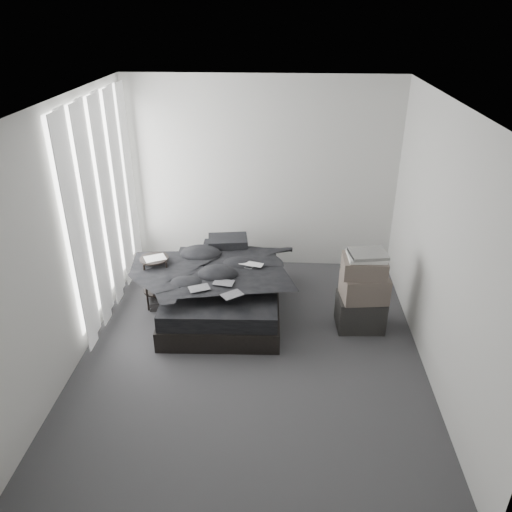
# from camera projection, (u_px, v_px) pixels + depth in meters

# --- Properties ---
(floor) EXTENTS (3.60, 4.20, 0.01)m
(floor) POSITION_uv_depth(u_px,v_px,m) (252.00, 351.00, 5.39)
(floor) COLOR #37373A
(floor) RESTS_ON ground
(ceiling) EXTENTS (3.60, 4.20, 0.01)m
(ceiling) POSITION_uv_depth(u_px,v_px,m) (250.00, 104.00, 4.21)
(ceiling) COLOR white
(ceiling) RESTS_ON ground
(wall_back) EXTENTS (3.60, 0.01, 2.60)m
(wall_back) POSITION_uv_depth(u_px,v_px,m) (262.00, 176.00, 6.67)
(wall_back) COLOR beige
(wall_back) RESTS_ON ground
(wall_front) EXTENTS (3.60, 0.01, 2.60)m
(wall_front) POSITION_uv_depth(u_px,v_px,m) (227.00, 395.00, 2.93)
(wall_front) COLOR beige
(wall_front) RESTS_ON ground
(wall_left) EXTENTS (0.01, 4.20, 2.60)m
(wall_left) POSITION_uv_depth(u_px,v_px,m) (69.00, 238.00, 4.90)
(wall_left) COLOR beige
(wall_left) RESTS_ON ground
(wall_right) EXTENTS (0.01, 4.20, 2.60)m
(wall_right) POSITION_uv_depth(u_px,v_px,m) (441.00, 247.00, 4.71)
(wall_right) COLOR beige
(wall_right) RESTS_ON ground
(window_left) EXTENTS (0.02, 2.00, 2.30)m
(window_left) POSITION_uv_depth(u_px,v_px,m) (101.00, 201.00, 5.67)
(window_left) COLOR white
(window_left) RESTS_ON wall_left
(curtain_left) EXTENTS (0.06, 2.12, 2.48)m
(curtain_left) POSITION_uv_depth(u_px,v_px,m) (106.00, 207.00, 5.70)
(curtain_left) COLOR white
(curtain_left) RESTS_ON wall_left
(bed) EXTENTS (1.40, 1.82, 0.24)m
(bed) POSITION_uv_depth(u_px,v_px,m) (223.00, 301.00, 6.08)
(bed) COLOR black
(bed) RESTS_ON floor
(mattress) EXTENTS (1.35, 1.76, 0.19)m
(mattress) POSITION_uv_depth(u_px,v_px,m) (223.00, 286.00, 5.98)
(mattress) COLOR black
(mattress) RESTS_ON bed
(duvet) EXTENTS (1.36, 1.56, 0.21)m
(duvet) POSITION_uv_depth(u_px,v_px,m) (222.00, 273.00, 5.85)
(duvet) COLOR black
(duvet) RESTS_ON mattress
(pillow_lower) EXTENTS (0.55, 0.38, 0.12)m
(pillow_lower) POSITION_uv_depth(u_px,v_px,m) (224.00, 249.00, 6.52)
(pillow_lower) COLOR black
(pillow_lower) RESTS_ON mattress
(pillow_upper) EXTENTS (0.54, 0.41, 0.11)m
(pillow_upper) POSITION_uv_depth(u_px,v_px,m) (228.00, 241.00, 6.46)
(pillow_upper) COLOR black
(pillow_upper) RESTS_ON pillow_lower
(laptop) EXTENTS (0.32, 0.25, 0.02)m
(laptop) POSITION_uv_depth(u_px,v_px,m) (250.00, 261.00, 5.87)
(laptop) COLOR silver
(laptop) RESTS_ON duvet
(comic_a) EXTENTS (0.26, 0.22, 0.01)m
(comic_a) POSITION_uv_depth(u_px,v_px,m) (199.00, 283.00, 5.43)
(comic_a) COLOR black
(comic_a) RESTS_ON duvet
(comic_b) EXTENTS (0.25, 0.18, 0.01)m
(comic_b) POSITION_uv_depth(u_px,v_px,m) (223.00, 277.00, 5.53)
(comic_b) COLOR black
(comic_b) RESTS_ON duvet
(comic_c) EXTENTS (0.27, 0.25, 0.01)m
(comic_c) POSITION_uv_depth(u_px,v_px,m) (232.00, 289.00, 5.30)
(comic_c) COLOR black
(comic_c) RESTS_ON duvet
(side_stand) EXTENTS (0.43, 0.43, 0.63)m
(side_stand) POSITION_uv_depth(u_px,v_px,m) (157.00, 281.00, 6.11)
(side_stand) COLOR black
(side_stand) RESTS_ON floor
(papers) EXTENTS (0.30, 0.27, 0.01)m
(papers) POSITION_uv_depth(u_px,v_px,m) (155.00, 258.00, 5.96)
(papers) COLOR white
(papers) RESTS_ON side_stand
(floor_books) EXTENTS (0.16, 0.20, 0.12)m
(floor_books) POSITION_uv_depth(u_px,v_px,m) (155.00, 304.00, 6.13)
(floor_books) COLOR black
(floor_books) RESTS_ON floor
(box_lower) EXTENTS (0.55, 0.44, 0.39)m
(box_lower) POSITION_uv_depth(u_px,v_px,m) (360.00, 312.00, 5.73)
(box_lower) COLOR black
(box_lower) RESTS_ON floor
(box_mid) EXTENTS (0.53, 0.44, 0.30)m
(box_mid) POSITION_uv_depth(u_px,v_px,m) (364.00, 287.00, 5.56)
(box_mid) COLOR #564B44
(box_mid) RESTS_ON box_lower
(box_upper) EXTENTS (0.47, 0.38, 0.21)m
(box_upper) POSITION_uv_depth(u_px,v_px,m) (364.00, 266.00, 5.46)
(box_upper) COLOR #564B44
(box_upper) RESTS_ON box_mid
(art_book_white) EXTENTS (0.42, 0.34, 0.04)m
(art_book_white) POSITION_uv_depth(u_px,v_px,m) (366.00, 256.00, 5.40)
(art_book_white) COLOR silver
(art_book_white) RESTS_ON box_upper
(art_book_snake) EXTENTS (0.43, 0.36, 0.04)m
(art_book_snake) POSITION_uv_depth(u_px,v_px,m) (368.00, 254.00, 5.37)
(art_book_snake) COLOR silver
(art_book_snake) RESTS_ON art_book_white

